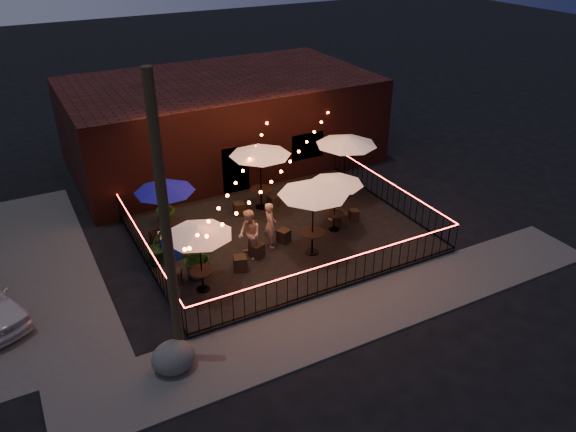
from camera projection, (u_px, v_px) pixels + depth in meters
name	position (u px, v px, depth m)	size (l,w,h in m)	color
ground	(305.00, 262.00, 19.65)	(110.00, 110.00, 0.00)	black
patio	(279.00, 235.00, 21.16)	(10.00, 8.00, 0.15)	black
sidewalk	(358.00, 313.00, 17.12)	(18.00, 2.50, 0.05)	#464341
brick_building	(221.00, 120.00, 26.85)	(14.00, 8.00, 4.00)	black
utility_pole	(166.00, 233.00, 13.49)	(0.26, 0.26, 8.00)	#362516
fence_front	(337.00, 275.00, 17.78)	(10.00, 0.04, 1.04)	black
fence_left	(147.00, 255.00, 18.82)	(0.04, 8.00, 1.04)	black
fence_right	(388.00, 193.00, 22.95)	(0.04, 8.00, 1.04)	black
festoon_lights	(257.00, 184.00, 19.34)	(10.02, 8.72, 1.32)	#FF4E1A
cafe_table_0	(198.00, 231.00, 16.94)	(2.15, 2.15, 2.36)	black
cafe_table_1	(164.00, 188.00, 19.58)	(2.76, 2.76, 2.37)	black
cafe_table_2	(313.00, 190.00, 18.75)	(3.06, 3.06, 2.69)	black
cafe_table_3	(260.00, 151.00, 21.77)	(3.23, 3.23, 2.69)	black
cafe_table_4	(336.00, 181.00, 20.36)	(2.16, 2.16, 2.25)	black
cafe_table_5	(346.00, 141.00, 22.59)	(2.54, 2.54, 2.76)	black
bistro_chair_0	(176.00, 277.00, 18.21)	(0.38, 0.38, 0.45)	black
bistro_chair_1	(240.00, 263.00, 18.84)	(0.43, 0.43, 0.51)	black
bistro_chair_2	(156.00, 238.00, 20.36)	(0.40, 0.40, 0.47)	black
bistro_chair_3	(210.00, 226.00, 21.06)	(0.41, 0.41, 0.49)	black
bistro_chair_4	(257.00, 250.00, 19.57)	(0.43, 0.43, 0.50)	black
bistro_chair_5	(284.00, 236.00, 20.46)	(0.41, 0.41, 0.48)	black
bistro_chair_6	(239.00, 209.00, 22.30)	(0.43, 0.43, 0.50)	black
bistro_chair_7	(273.00, 201.00, 22.96)	(0.37, 0.37, 0.44)	black
bistro_chair_8	(340.00, 221.00, 21.51)	(0.36, 0.36, 0.43)	black
bistro_chair_9	(354.00, 215.00, 21.95)	(0.35, 0.35, 0.41)	black
bistro_chair_10	(314.00, 189.00, 23.96)	(0.38, 0.38, 0.45)	black
bistro_chair_11	(334.00, 182.00, 24.46)	(0.43, 0.43, 0.51)	black
patron_a	(270.00, 225.00, 19.90)	(0.63, 0.41, 1.73)	tan
patron_b	(249.00, 235.00, 19.21)	(0.89, 0.69, 1.82)	tan
patron_c	(333.00, 201.00, 21.69)	(1.04, 0.60, 1.61)	tan
potted_shrub_a	(198.00, 256.00, 18.38)	(1.31, 1.13, 1.45)	#103A0E
potted_shrub_b	(157.00, 246.00, 19.01)	(0.76, 0.61, 1.38)	#0B3C0C
potted_shrub_c	(165.00, 206.00, 21.57)	(0.75, 0.75, 1.34)	#113C10
cooler	(171.00, 245.00, 19.42)	(0.80, 0.62, 0.97)	#1131BE
boulder	(173.00, 357.00, 14.87)	(1.03, 0.87, 0.80)	#4E4E48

